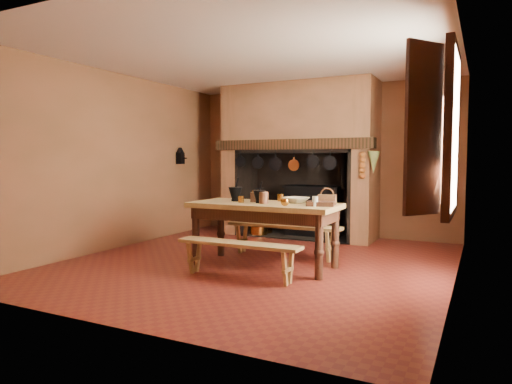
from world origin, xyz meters
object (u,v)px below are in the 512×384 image
bench_front (239,251)px  wicker_basket (327,199)px  iron_range (314,210)px  mixing_bowl (296,200)px  work_table (264,213)px  coffee_grinder (256,196)px

bench_front → wicker_basket: wicker_basket is taller
iron_range → mixing_bowl: size_ratio=5.08×
work_table → bench_front: size_ratio=1.26×
wicker_basket → mixing_bowl: bearing=165.9°
work_table → bench_front: work_table is taller
bench_front → coffee_grinder: bearing=102.4°
iron_range → bench_front: 3.34m
bench_front → mixing_bowl: 1.12m
bench_front → coffee_grinder: coffee_grinder is taller
iron_range → work_table: bearing=-85.1°
bench_front → mixing_bowl: bearing=67.5°
coffee_grinder → mixing_bowl: 0.56m
mixing_bowl → work_table: bearing=-153.1°
mixing_bowl → bench_front: bearing=-112.5°
wicker_basket → work_table: bearing=-178.7°
work_table → wicker_basket: wicker_basket is taller
work_table → wicker_basket: (0.81, 0.15, 0.20)m
bench_front → wicker_basket: bearing=46.9°
bench_front → work_table: bearing=90.0°
coffee_grinder → wicker_basket: bearing=-14.2°
coffee_grinder → bench_front: bearing=-94.9°
iron_range → bench_front: (0.22, -3.33, -0.16)m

